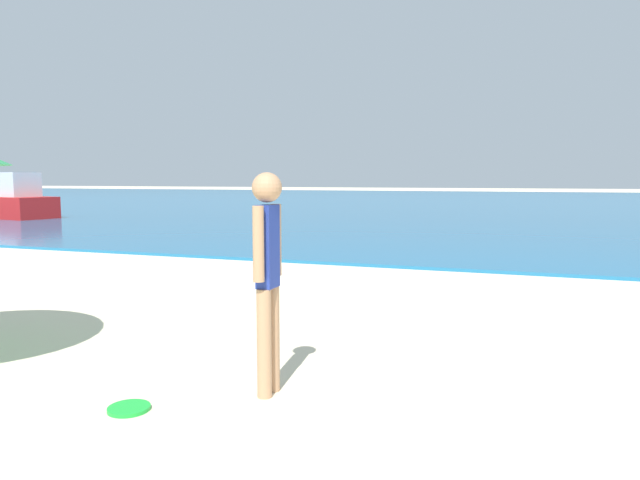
# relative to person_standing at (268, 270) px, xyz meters

# --- Properties ---
(water) EXTENTS (160.00, 60.00, 0.06)m
(water) POSITION_rel_person_standing_xyz_m (-0.55, 36.10, -0.88)
(water) COLOR #1E6B9E
(water) RESTS_ON ground
(person_standing) EXTENTS (0.21, 0.37, 1.60)m
(person_standing) POSITION_rel_person_standing_xyz_m (0.00, 0.00, 0.00)
(person_standing) COLOR tan
(person_standing) RESTS_ON ground
(frisbee) EXTENTS (0.28, 0.28, 0.03)m
(frisbee) POSITION_rel_person_standing_xyz_m (-0.76, -0.60, -0.90)
(frisbee) COLOR green
(frisbee) RESTS_ON ground
(boat_near) EXTENTS (5.29, 2.55, 1.72)m
(boat_near) POSITION_rel_person_standing_xyz_m (-17.35, 13.26, -0.25)
(boat_near) COLOR red
(boat_near) RESTS_ON water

